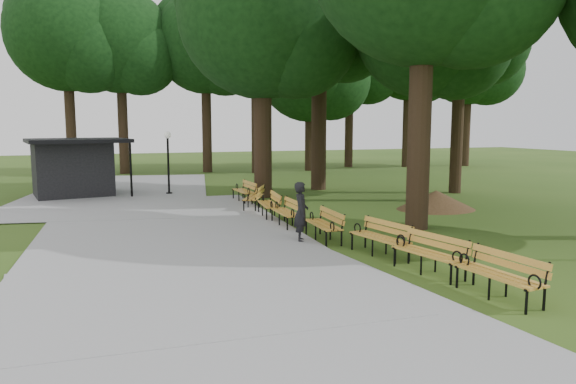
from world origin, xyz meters
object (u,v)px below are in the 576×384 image
object	(u,v)px
bench_5	(269,204)
lamp_post	(168,149)
dirt_mound	(436,200)
bench_6	(254,197)
bench_3	(323,225)
bench_4	(286,213)
kiosk	(72,168)
lawn_tree_1	(427,26)
lawn_tree_5	(461,25)
lawn_tree_2	(262,14)
bench_1	(429,254)
bench_0	(498,276)
lawn_tree_4	(320,16)
bench_7	(244,191)
bench_2	(380,238)
person	(301,212)

from	to	relation	value
bench_5	lamp_post	bearing A→B (deg)	-153.44
dirt_mound	bench_6	xyz separation A→B (m)	(-6.58, 2.51, 0.07)
bench_3	bench_6	world-z (taller)	same
bench_3	bench_4	size ratio (longest dim) A/B	1.00
dirt_mound	kiosk	bearing A→B (deg)	146.93
bench_4	lawn_tree_1	distance (m)	10.61
bench_3	lawn_tree_1	distance (m)	11.38
bench_3	bench_6	distance (m)	6.09
kiosk	bench_4	world-z (taller)	kiosk
bench_3	lawn_tree_5	world-z (taller)	lawn_tree_5
bench_6	lawn_tree_2	size ratio (longest dim) A/B	0.16
bench_1	lawn_tree_2	world-z (taller)	lawn_tree_2
bench_0	bench_6	size ratio (longest dim) A/B	1.00
lawn_tree_2	lawn_tree_4	world-z (taller)	lawn_tree_2
dirt_mound	bench_4	world-z (taller)	bench_4
bench_0	dirt_mound	bearing A→B (deg)	144.68
bench_0	kiosk	bearing A→B (deg)	-161.62
lamp_post	lawn_tree_4	bearing A→B (deg)	-3.82
bench_1	lawn_tree_5	xyz separation A→B (m)	(9.23, 11.29, 7.37)
bench_0	bench_3	size ratio (longest dim) A/B	1.00
kiosk	bench_3	distance (m)	14.19
kiosk	bench_7	world-z (taller)	kiosk
kiosk	lawn_tree_2	size ratio (longest dim) A/B	0.36
kiosk	bench_2	distance (m)	16.29
bench_3	lawn_tree_2	bearing A→B (deg)	176.45
person	bench_0	xyz separation A→B (m)	(1.75, -5.70, -0.40)
bench_6	bench_5	bearing A→B (deg)	26.50
bench_5	lawn_tree_2	xyz separation A→B (m)	(1.29, 4.95, 7.52)
dirt_mound	bench_3	xyz separation A→B (m)	(-6.27, -3.58, 0.07)
bench_4	bench_7	xyz separation A→B (m)	(0.11, 5.70, 0.00)
lawn_tree_2	lawn_tree_5	bearing A→B (deg)	-10.21
dirt_mound	lawn_tree_1	distance (m)	7.27
lamp_post	lawn_tree_1	world-z (taller)	lawn_tree_1
dirt_mound	bench_5	bearing A→B (deg)	175.01
bench_5	lawn_tree_1	world-z (taller)	lawn_tree_1
kiosk	lawn_tree_5	xyz separation A→B (m)	(17.16, -4.81, 6.50)
bench_3	lawn_tree_5	size ratio (longest dim) A/B	0.18
person	lawn_tree_2	distance (m)	11.65
person	bench_4	size ratio (longest dim) A/B	0.88
bench_0	lawn_tree_1	world-z (taller)	lawn_tree_1
lawn_tree_1	lawn_tree_5	size ratio (longest dim) A/B	0.98
dirt_mound	bench_5	world-z (taller)	bench_5
person	bench_3	world-z (taller)	person
bench_0	bench_5	size ratio (longest dim) A/B	1.00
bench_1	lawn_tree_5	size ratio (longest dim) A/B	0.18
bench_5	bench_6	xyz separation A→B (m)	(-0.00, 1.93, 0.00)
bench_4	bench_7	size ratio (longest dim) A/B	1.00
lamp_post	bench_2	size ratio (longest dim) A/B	1.54
bench_5	bench_6	size ratio (longest dim) A/B	1.00
dirt_mound	bench_6	world-z (taller)	bench_6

